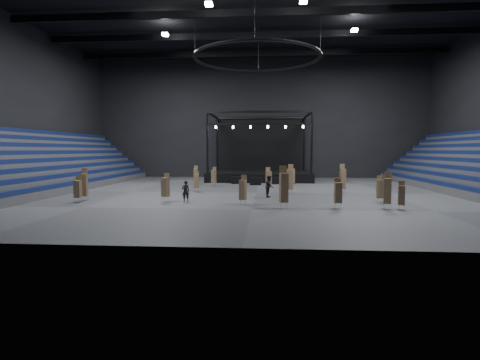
# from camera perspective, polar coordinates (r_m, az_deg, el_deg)

# --- Properties ---
(floor) EXTENTS (50.00, 50.00, 0.00)m
(floor) POSITION_cam_1_polar(r_m,az_deg,el_deg) (36.92, 2.51, -1.93)
(floor) COLOR #464648
(floor) RESTS_ON ground
(ceiling) EXTENTS (50.00, 42.00, 0.20)m
(ceiling) POSITION_cam_1_polar(r_m,az_deg,el_deg) (39.20, 2.62, 25.21)
(ceiling) COLOR black
(ceiling) RESTS_ON wall_back
(wall_back) EXTENTS (50.00, 0.20, 18.00)m
(wall_back) POSITION_cam_1_polar(r_m,az_deg,el_deg) (57.88, 3.16, 9.35)
(wall_back) COLOR black
(wall_back) RESTS_ON ground
(wall_front) EXTENTS (50.00, 0.20, 18.00)m
(wall_front) POSITION_cam_1_polar(r_m,az_deg,el_deg) (16.42, 0.33, 21.63)
(wall_front) COLOR black
(wall_front) RESTS_ON ground
(wall_left) EXTENTS (0.20, 42.00, 18.00)m
(wall_left) POSITION_cam_1_polar(r_m,az_deg,el_deg) (45.24, -31.56, 10.02)
(wall_left) COLOR black
(wall_left) RESTS_ON ground
(bleachers_left) EXTENTS (7.20, 40.00, 6.40)m
(bleachers_left) POSITION_cam_1_polar(r_m,az_deg,el_deg) (43.89, -28.97, 0.80)
(bleachers_left) COLOR #49494C
(bleachers_left) RESTS_ON floor
(stage) EXTENTS (14.00, 10.00, 9.20)m
(stage) POSITION_cam_1_polar(r_m,az_deg,el_deg) (52.98, 3.03, 1.62)
(stage) COLOR black
(stage) RESTS_ON floor
(truss_ring) EXTENTS (12.30, 12.30, 5.15)m
(truss_ring) POSITION_cam_1_polar(r_m,az_deg,el_deg) (37.73, 2.59, 18.09)
(truss_ring) COLOR black
(truss_ring) RESTS_ON ceiling
(roof_girders) EXTENTS (49.00, 30.35, 0.70)m
(roof_girders) POSITION_cam_1_polar(r_m,az_deg,el_deg) (38.92, 2.61, 24.11)
(roof_girders) COLOR black
(roof_girders) RESTS_ON ceiling
(floodlights) EXTENTS (28.60, 16.60, 0.25)m
(floodlights) POSITION_cam_1_polar(r_m,az_deg,el_deg) (34.96, 2.41, 25.38)
(floodlights) COLOR white
(floodlights) RESTS_ON roof_girders
(flight_case_left) EXTENTS (1.52, 1.13, 0.91)m
(flight_case_left) POSITION_cam_1_polar(r_m,az_deg,el_deg) (46.69, -0.51, -0.00)
(flight_case_left) COLOR black
(flight_case_left) RESTS_ON floor
(flight_case_mid) EXTENTS (1.35, 0.72, 0.88)m
(flight_case_mid) POSITION_cam_1_polar(r_m,az_deg,el_deg) (44.89, 2.39, -0.21)
(flight_case_mid) COLOR black
(flight_case_mid) RESTS_ON floor
(flight_case_right) EXTENTS (1.41, 1.10, 0.84)m
(flight_case_right) POSITION_cam_1_polar(r_m,az_deg,el_deg) (46.39, 5.72, -0.10)
(flight_case_right) COLOR black
(flight_case_right) RESTS_ON floor
(chair_stack_0) EXTENTS (0.49, 0.49, 2.11)m
(chair_stack_0) POSITION_cam_1_polar(r_m,az_deg,el_deg) (32.47, -23.48, -1.20)
(chair_stack_0) COLOR silver
(chair_stack_0) RESTS_ON floor
(chair_stack_1) EXTENTS (0.63, 0.63, 2.84)m
(chair_stack_1) POSITION_cam_1_polar(r_m,az_deg,el_deg) (36.05, 7.65, 0.18)
(chair_stack_1) COLOR silver
(chair_stack_1) RESTS_ON floor
(chair_stack_2) EXTENTS (0.65, 0.65, 2.44)m
(chair_stack_2) POSITION_cam_1_polar(r_m,az_deg,el_deg) (38.42, 4.39, 0.22)
(chair_stack_2) COLOR silver
(chair_stack_2) RESTS_ON floor
(chair_stack_3) EXTENTS (0.57, 0.57, 2.86)m
(chair_stack_3) POSITION_cam_1_polar(r_m,az_deg,el_deg) (37.69, 15.38, 0.26)
(chair_stack_3) COLOR silver
(chair_stack_3) RESTS_ON floor
(chair_stack_4) EXTENTS (0.65, 0.65, 2.32)m
(chair_stack_4) POSITION_cam_1_polar(r_m,az_deg,el_deg) (30.98, -11.29, -0.99)
(chair_stack_4) COLOR silver
(chair_stack_4) RESTS_ON floor
(chair_stack_5) EXTENTS (0.42, 0.42, 2.07)m
(chair_stack_5) POSITION_cam_1_polar(r_m,az_deg,el_deg) (44.58, 8.11, 0.54)
(chair_stack_5) COLOR silver
(chair_stack_5) RESTS_ON floor
(chair_stack_6) EXTENTS (0.49, 0.49, 2.02)m
(chair_stack_6) POSITION_cam_1_polar(r_m,az_deg,el_deg) (28.63, 23.39, -2.07)
(chair_stack_6) COLOR silver
(chair_stack_6) RESTS_ON floor
(chair_stack_7) EXTENTS (0.51, 0.51, 2.05)m
(chair_stack_7) POSITION_cam_1_polar(r_m,az_deg,el_deg) (37.65, -6.68, -0.15)
(chair_stack_7) COLOR silver
(chair_stack_7) RESTS_ON floor
(chair_stack_8) EXTENTS (0.64, 0.64, 2.64)m
(chair_stack_8) POSITION_cam_1_polar(r_m,az_deg,el_deg) (28.43, 21.58, -1.46)
(chair_stack_8) COLOR silver
(chair_stack_8) RESTS_ON floor
(chair_stack_9) EXTENTS (0.65, 0.65, 3.08)m
(chair_stack_9) POSITION_cam_1_polar(r_m,az_deg,el_deg) (26.85, 6.68, -1.05)
(chair_stack_9) COLOR silver
(chair_stack_9) RESTS_ON floor
(chair_stack_10) EXTENTS (0.60, 0.60, 2.29)m
(chair_stack_10) POSITION_cam_1_polar(r_m,az_deg,el_deg) (28.65, 0.45, -1.42)
(chair_stack_10) COLOR silver
(chair_stack_10) RESTS_ON floor
(chair_stack_11) EXTENTS (0.53, 0.53, 2.70)m
(chair_stack_11) POSITION_cam_1_polar(r_m,az_deg,el_deg) (33.38, -22.66, -0.61)
(chair_stack_11) COLOR silver
(chair_stack_11) RESTS_ON floor
(chair_stack_12) EXTENTS (0.48, 0.48, 2.15)m
(chair_stack_12) POSITION_cam_1_polar(r_m,az_deg,el_deg) (31.92, 20.54, -1.24)
(chair_stack_12) COLOR silver
(chair_stack_12) RESTS_ON floor
(chair_stack_13) EXTENTS (0.52, 0.52, 2.22)m
(chair_stack_13) POSITION_cam_1_polar(r_m,az_deg,el_deg) (27.65, 14.71, -1.81)
(chair_stack_13) COLOR silver
(chair_stack_13) RESTS_ON floor
(chair_stack_14) EXTENTS (0.60, 0.60, 2.26)m
(chair_stack_14) POSITION_cam_1_polar(r_m,az_deg,el_deg) (42.97, -4.02, 0.56)
(chair_stack_14) COLOR silver
(chair_stack_14) RESTS_ON floor
(chair_stack_15) EXTENTS (0.50, 0.50, 2.31)m
(chair_stack_15) POSITION_cam_1_polar(r_m,az_deg,el_deg) (45.60, -6.75, 0.81)
(chair_stack_15) COLOR silver
(chair_stack_15) RESTS_ON floor
(man_center) EXTENTS (0.72, 0.60, 1.69)m
(man_center) POSITION_cam_1_polar(r_m,az_deg,el_deg) (30.77, -8.28, -1.69)
(man_center) COLOR black
(man_center) RESTS_ON floor
(crew_member) EXTENTS (0.85, 1.03, 1.95)m
(crew_member) POSITION_cam_1_polar(r_m,az_deg,el_deg) (33.22, 4.51, -0.98)
(crew_member) COLOR black
(crew_member) RESTS_ON floor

